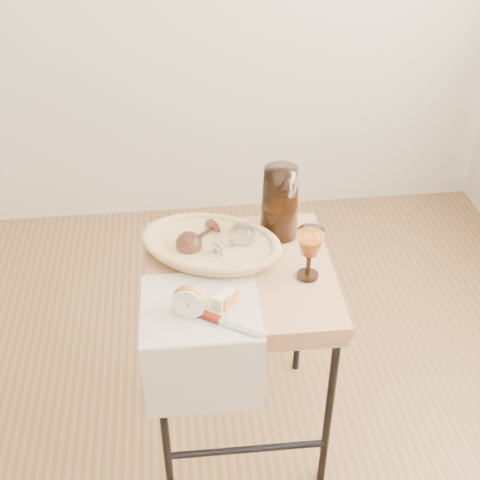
{
  "coord_description": "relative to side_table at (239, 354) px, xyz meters",
  "views": [
    {
      "loc": [
        0.27,
        -1.01,
        1.83
      ],
      "look_at": [
        0.43,
        0.4,
        0.8
      ],
      "focal_mm": 48.36,
      "sensor_mm": 36.0,
      "label": 1
    }
  ],
  "objects": [
    {
      "name": "pitcher",
      "position": [
        0.14,
        0.17,
        0.45
      ],
      "size": [
        0.2,
        0.26,
        0.27
      ],
      "primitive_type": null,
      "rotation": [
        0.0,
        0.0,
        -0.16
      ],
      "color": "black",
      "rests_on": "side_table"
    },
    {
      "name": "side_table",
      "position": [
        0.0,
        0.0,
        0.0
      ],
      "size": [
        0.54,
        0.54,
        0.68
      ],
      "primitive_type": null,
      "rotation": [
        0.0,
        0.0,
        -0.01
      ],
      "color": "brown",
      "rests_on": "floor"
    },
    {
      "name": "apple_wedge",
      "position": [
        -0.06,
        -0.15,
        0.37
      ],
      "size": [
        0.06,
        0.06,
        0.04
      ],
      "primitive_type": "cube",
      "rotation": [
        0.0,
        0.0,
        0.77
      ],
      "color": "white",
      "rests_on": "tea_towel"
    },
    {
      "name": "bread_basket",
      "position": [
        -0.07,
        0.09,
        0.37
      ],
      "size": [
        0.43,
        0.37,
        0.05
      ],
      "primitive_type": null,
      "rotation": [
        0.0,
        0.0,
        -0.38
      ],
      "color": "tan",
      "rests_on": "side_table"
    },
    {
      "name": "goblet_lying_b",
      "position": [
        -0.02,
        0.06,
        0.39
      ],
      "size": [
        0.16,
        0.15,
        0.08
      ],
      "primitive_type": null,
      "rotation": [
        0.0,
        0.0,
        0.66
      ],
      "color": "white",
      "rests_on": "bread_basket"
    },
    {
      "name": "goblet_lying_a",
      "position": [
        -0.11,
        0.1,
        0.39
      ],
      "size": [
        0.14,
        0.14,
        0.08
      ],
      "primitive_type": null,
      "rotation": [
        0.0,
        0.0,
        3.94
      ],
      "color": "brown",
      "rests_on": "bread_basket"
    },
    {
      "name": "tea_towel",
      "position": [
        -0.12,
        -0.15,
        0.34
      ],
      "size": [
        0.32,
        0.29,
        0.01
      ],
      "primitive_type": "cube",
      "rotation": [
        0.0,
        0.0,
        -0.02
      ],
      "color": "beige",
      "rests_on": "side_table"
    },
    {
      "name": "table_knife",
      "position": [
        -0.06,
        -0.22,
        0.35
      ],
      "size": [
        0.18,
        0.13,
        0.02
      ],
      "primitive_type": null,
      "rotation": [
        0.0,
        0.0,
        -0.57
      ],
      "color": "silver",
      "rests_on": "tea_towel"
    },
    {
      "name": "wine_goblet",
      "position": [
        0.19,
        -0.05,
        0.42
      ],
      "size": [
        0.1,
        0.1,
        0.16
      ],
      "primitive_type": null,
      "rotation": [
        0.0,
        0.0,
        -0.4
      ],
      "color": "white",
      "rests_on": "side_table"
    },
    {
      "name": "apple_half",
      "position": [
        -0.15,
        -0.17,
        0.39
      ],
      "size": [
        0.1,
        0.08,
        0.09
      ],
      "primitive_type": "ellipsoid",
      "rotation": [
        0.0,
        0.0,
        -0.32
      ],
      "color": "#AE2721",
      "rests_on": "tea_towel"
    }
  ]
}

